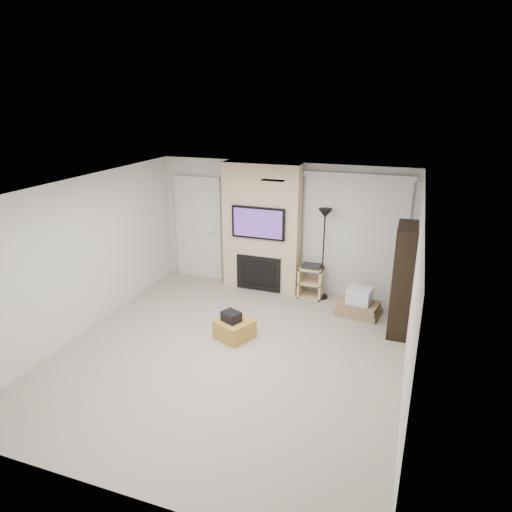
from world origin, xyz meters
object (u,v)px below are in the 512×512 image
(box_stack, at_px, (359,304))
(bookshelf, at_px, (402,280))
(floor_lamp, at_px, (324,229))
(ottoman, at_px, (235,329))
(av_stand, at_px, (311,280))

(box_stack, bearing_deg, bookshelf, -30.35)
(floor_lamp, bearing_deg, ottoman, -116.27)
(av_stand, height_order, box_stack, av_stand)
(ottoman, height_order, bookshelf, bookshelf)
(box_stack, bearing_deg, av_stand, 155.42)
(box_stack, bearing_deg, floor_lamp, 148.46)
(bookshelf, bearing_deg, box_stack, 149.65)
(av_stand, bearing_deg, ottoman, -111.68)
(ottoman, distance_m, av_stand, 2.13)
(floor_lamp, bearing_deg, av_stand, -172.11)
(floor_lamp, xyz_separation_m, bookshelf, (1.45, -0.87, -0.47))
(box_stack, bearing_deg, ottoman, -139.11)
(ottoman, height_order, av_stand, av_stand)
(av_stand, height_order, bookshelf, bookshelf)
(floor_lamp, distance_m, box_stack, 1.49)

